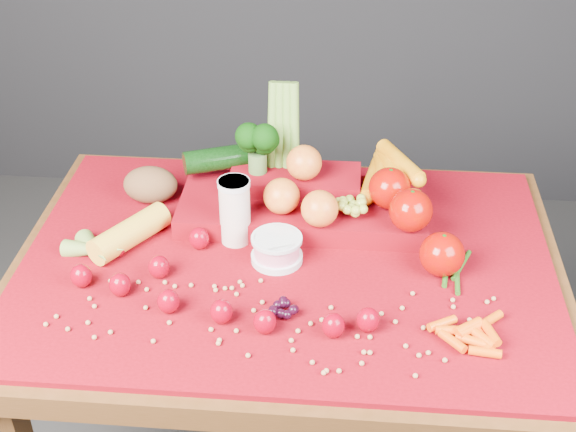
# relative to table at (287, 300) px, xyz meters

# --- Properties ---
(table) EXTENTS (1.10, 0.80, 0.75)m
(table) POSITION_rel_table_xyz_m (0.00, 0.00, 0.00)
(table) COLOR #3A230D
(table) RESTS_ON ground
(red_cloth) EXTENTS (1.05, 0.75, 0.01)m
(red_cloth) POSITION_rel_table_xyz_m (0.00, 0.00, 0.10)
(red_cloth) COLOR maroon
(red_cloth) RESTS_ON table
(milk_glass) EXTENTS (0.07, 0.07, 0.14)m
(milk_glass) POSITION_rel_table_xyz_m (-0.11, 0.05, 0.18)
(milk_glass) COLOR beige
(milk_glass) RESTS_ON red_cloth
(yogurt_bowl) EXTENTS (0.10, 0.10, 0.06)m
(yogurt_bowl) POSITION_rel_table_xyz_m (-0.02, -0.01, 0.14)
(yogurt_bowl) COLOR silver
(yogurt_bowl) RESTS_ON red_cloth
(strawberry_scatter) EXTENTS (0.58, 0.28, 0.05)m
(strawberry_scatter) POSITION_rel_table_xyz_m (-0.15, -0.14, 0.13)
(strawberry_scatter) COLOR maroon
(strawberry_scatter) RESTS_ON red_cloth
(dark_grape_cluster) EXTENTS (0.06, 0.05, 0.03)m
(dark_grape_cluster) POSITION_rel_table_xyz_m (0.00, -0.17, 0.12)
(dark_grape_cluster) COLOR black
(dark_grape_cluster) RESTS_ON red_cloth
(soybean_scatter) EXTENTS (0.84, 0.24, 0.01)m
(soybean_scatter) POSITION_rel_table_xyz_m (0.00, -0.20, 0.11)
(soybean_scatter) COLOR #B5804E
(soybean_scatter) RESTS_ON red_cloth
(corn_ear) EXTENTS (0.26, 0.27, 0.06)m
(corn_ear) POSITION_rel_table_xyz_m (-0.36, -0.01, 0.13)
(corn_ear) COLOR yellow
(corn_ear) RESTS_ON red_cloth
(potato) EXTENTS (0.12, 0.09, 0.08)m
(potato) POSITION_rel_table_xyz_m (-0.32, 0.19, 0.15)
(potato) COLOR brown
(potato) RESTS_ON red_cloth
(baby_carrot_pile) EXTENTS (0.17, 0.18, 0.03)m
(baby_carrot_pile) POSITION_rel_table_xyz_m (0.33, -0.22, 0.12)
(baby_carrot_pile) COLOR #E75108
(baby_carrot_pile) RESTS_ON red_cloth
(green_bean_pile) EXTENTS (0.14, 0.12, 0.01)m
(green_bean_pile) POSITION_rel_table_xyz_m (0.33, -0.01, 0.11)
(green_bean_pile) COLOR #215413
(green_bean_pile) RESTS_ON red_cloth
(produce_mound) EXTENTS (0.59, 0.37, 0.27)m
(produce_mound) POSITION_rel_table_xyz_m (0.05, 0.15, 0.17)
(produce_mound) COLOR maroon
(produce_mound) RESTS_ON red_cloth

